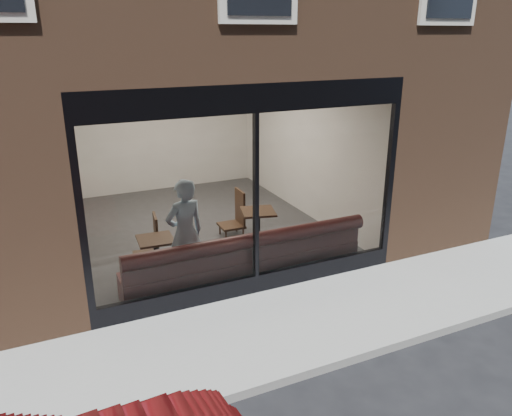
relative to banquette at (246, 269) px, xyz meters
name	(u,v)px	position (x,y,z in m)	size (l,w,h in m)	color
ground	(326,367)	(0.00, -2.45, -0.23)	(120.00, 120.00, 0.00)	black
sidewalk_near	(287,325)	(0.00, -1.45, -0.22)	(40.00, 2.00, 0.01)	gray
kerb_near	(329,365)	(0.00, -2.50, -0.17)	(40.00, 0.10, 0.12)	gray
host_building_pier_right	(288,118)	(3.75, 5.55, 1.38)	(2.50, 12.00, 3.20)	brown
host_building_backfill	(131,111)	(0.00, 8.55, 1.38)	(5.00, 6.00, 3.20)	brown
cafe_floor	(196,227)	(0.00, 2.55, -0.21)	(6.00, 6.00, 0.00)	#2D2D30
cafe_ceiling	(189,70)	(0.00, 2.55, 2.97)	(6.00, 6.00, 0.00)	white
cafe_wall_back	(156,128)	(0.00, 5.54, 1.37)	(5.00, 5.00, 0.00)	silver
cafe_wall_left	(59,167)	(-2.49, 2.55, 1.37)	(6.00, 6.00, 0.00)	silver
cafe_wall_right	(303,142)	(2.49, 2.55, 1.37)	(6.00, 6.00, 0.00)	silver
storefront_kick	(256,283)	(0.00, -0.40, -0.08)	(5.00, 0.10, 0.30)	black
storefront_header	(256,98)	(0.00, -0.40, 2.77)	(5.00, 0.10, 0.40)	black
storefront_mullion	(256,198)	(0.00, -0.40, 1.32)	(0.06, 0.10, 2.50)	black
storefront_glass	(257,199)	(0.00, -0.43, 1.33)	(4.80, 4.80, 0.00)	white
banquette	(246,269)	(0.00, 0.00, 0.00)	(4.00, 0.55, 0.45)	#3D1618
person	(185,234)	(-0.90, 0.30, 0.66)	(0.65, 0.42, 1.77)	#96B4CD
cafe_table_left	(155,240)	(-1.30, 0.59, 0.52)	(0.55, 0.55, 0.04)	black
cafe_table_right	(258,212)	(0.74, 1.09, 0.52)	(0.59, 0.59, 0.04)	black
cafe_chair_left	(146,255)	(-1.35, 1.15, 0.01)	(0.44, 0.44, 0.04)	black
cafe_chair_right	(231,225)	(0.50, 1.83, 0.01)	(0.46, 0.46, 0.04)	black
wall_poster	(62,173)	(-2.45, 2.46, 1.28)	(0.02, 0.55, 0.74)	white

